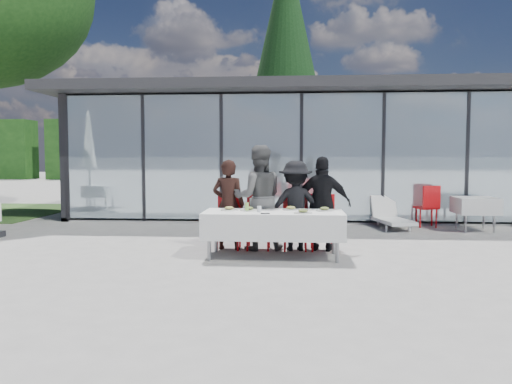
% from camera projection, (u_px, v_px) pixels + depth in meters
% --- Properties ---
extents(ground, '(90.00, 90.00, 0.00)m').
position_uv_depth(ground, '(242.00, 256.00, 8.21)').
color(ground, gray).
rests_on(ground, ground).
extents(pavilion, '(14.80, 8.80, 3.44)m').
position_uv_depth(pavilion, '(330.00, 141.00, 16.03)').
color(pavilion, gray).
rests_on(pavilion, ground).
extents(treeline, '(62.50, 2.00, 4.40)m').
position_uv_depth(treeline, '(255.00, 149.00, 36.06)').
color(treeline, '#153912').
rests_on(treeline, ground).
extents(dining_table, '(2.26, 0.96, 0.75)m').
position_uv_depth(dining_table, '(274.00, 224.00, 8.09)').
color(dining_table, silver).
rests_on(dining_table, ground).
extents(diner_a, '(0.64, 0.64, 1.59)m').
position_uv_depth(diner_a, '(229.00, 205.00, 8.78)').
color(diner_a, black).
rests_on(diner_a, ground).
extents(diner_chair_a, '(0.44, 0.44, 0.97)m').
position_uv_depth(diner_chair_a, '(229.00, 218.00, 8.90)').
color(diner_chair_a, red).
rests_on(diner_chair_a, ground).
extents(diner_b, '(1.02, 1.02, 1.84)m').
position_uv_depth(diner_b, '(258.00, 198.00, 8.73)').
color(diner_b, '#545454').
rests_on(diner_b, ground).
extents(diner_chair_b, '(0.44, 0.44, 0.97)m').
position_uv_depth(diner_chair_b, '(259.00, 219.00, 8.86)').
color(diner_chair_b, red).
rests_on(diner_chair_b, ground).
extents(diner_c, '(1.12, 1.12, 1.56)m').
position_uv_depth(diner_c, '(295.00, 206.00, 8.69)').
color(diner_c, black).
rests_on(diner_c, ground).
extents(diner_chair_c, '(0.44, 0.44, 0.97)m').
position_uv_depth(diner_chair_c, '(295.00, 219.00, 8.81)').
color(diner_chair_c, red).
rests_on(diner_chair_c, ground).
extents(diner_d, '(1.11, 1.11, 1.64)m').
position_uv_depth(diner_d, '(323.00, 204.00, 8.65)').
color(diner_d, black).
rests_on(diner_d, ground).
extents(diner_chair_d, '(0.44, 0.44, 0.97)m').
position_uv_depth(diner_chair_d, '(322.00, 219.00, 8.77)').
color(diner_chair_d, red).
rests_on(diner_chair_d, ground).
extents(plate_a, '(0.29, 0.29, 0.07)m').
position_uv_depth(plate_a, '(229.00, 209.00, 8.22)').
color(plate_a, silver).
rests_on(plate_a, dining_table).
extents(plate_b, '(0.29, 0.29, 0.07)m').
position_uv_depth(plate_b, '(249.00, 209.00, 8.18)').
color(plate_b, silver).
rests_on(plate_b, dining_table).
extents(plate_c, '(0.29, 0.29, 0.07)m').
position_uv_depth(plate_c, '(291.00, 209.00, 8.28)').
color(plate_c, silver).
rests_on(plate_c, dining_table).
extents(plate_d, '(0.29, 0.29, 0.07)m').
position_uv_depth(plate_d, '(325.00, 210.00, 8.14)').
color(plate_d, silver).
rests_on(plate_d, dining_table).
extents(plate_extra, '(0.29, 0.29, 0.07)m').
position_uv_depth(plate_extra, '(303.00, 212.00, 7.79)').
color(plate_extra, silver).
rests_on(plate_extra, dining_table).
extents(juice_bottle, '(0.06, 0.06, 0.14)m').
position_uv_depth(juice_bottle, '(247.00, 207.00, 8.08)').
color(juice_bottle, '#80B44B').
rests_on(juice_bottle, dining_table).
extents(drinking_glasses, '(0.07, 0.07, 0.10)m').
position_uv_depth(drinking_glasses, '(259.00, 209.00, 7.96)').
color(drinking_glasses, silver).
rests_on(drinking_glasses, dining_table).
extents(folded_eyeglasses, '(0.14, 0.03, 0.01)m').
position_uv_depth(folded_eyeglasses, '(265.00, 213.00, 7.73)').
color(folded_eyeglasses, black).
rests_on(folded_eyeglasses, dining_table).
extents(spare_table_right, '(0.86, 0.86, 0.74)m').
position_uv_depth(spare_table_right, '(475.00, 206.00, 11.03)').
color(spare_table_right, silver).
rests_on(spare_table_right, ground).
extents(spare_chair_b, '(0.55, 0.55, 0.97)m').
position_uv_depth(spare_chair_b, '(429.00, 204.00, 11.54)').
color(spare_chair_b, red).
rests_on(spare_chair_b, ground).
extents(lounger, '(0.88, 1.43, 0.72)m').
position_uv_depth(lounger, '(390.00, 217.00, 11.50)').
color(lounger, white).
rests_on(lounger, ground).
extents(conifer_tree, '(4.00, 4.00, 10.50)m').
position_uv_depth(conifer_tree, '(286.00, 52.00, 20.68)').
color(conifer_tree, '#382316').
rests_on(conifer_tree, ground).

